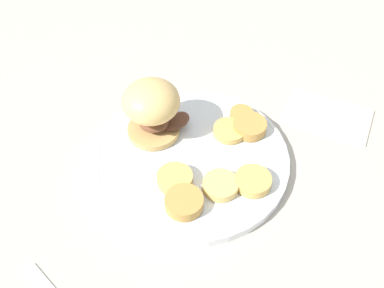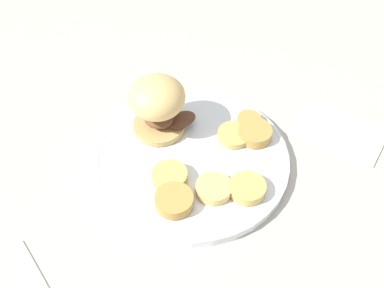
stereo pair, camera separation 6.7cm
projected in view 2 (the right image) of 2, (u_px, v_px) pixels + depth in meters
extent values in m
plane|color=#B2A899|center=(192.00, 162.00, 0.70)|extent=(4.00, 4.00, 0.00)
cylinder|color=white|center=(192.00, 159.00, 0.69)|extent=(0.30, 0.30, 0.02)
torus|color=white|center=(192.00, 156.00, 0.69)|extent=(0.30, 0.30, 0.01)
cylinder|color=tan|center=(159.00, 126.00, 0.72)|extent=(0.08, 0.08, 0.01)
ellipsoid|color=#4C281E|center=(156.00, 107.00, 0.71)|extent=(0.06, 0.06, 0.01)
ellipsoid|color=#563323|center=(182.00, 120.00, 0.71)|extent=(0.05, 0.06, 0.01)
ellipsoid|color=#563323|center=(157.00, 120.00, 0.70)|extent=(0.04, 0.03, 0.02)
ellipsoid|color=brown|center=(159.00, 118.00, 0.70)|extent=(0.06, 0.06, 0.02)
ellipsoid|color=#DBB26B|center=(157.00, 97.00, 0.67)|extent=(0.09, 0.09, 0.06)
cylinder|color=tan|center=(172.00, 177.00, 0.65)|extent=(0.05, 0.05, 0.02)
cylinder|color=#BC8942|center=(255.00, 133.00, 0.70)|extent=(0.05, 0.05, 0.02)
cylinder|color=#BC8942|center=(174.00, 201.00, 0.62)|extent=(0.05, 0.05, 0.02)
cylinder|color=tan|center=(247.00, 188.00, 0.63)|extent=(0.05, 0.05, 0.01)
cylinder|color=#DBB766|center=(214.00, 188.00, 0.64)|extent=(0.05, 0.05, 0.01)
cylinder|color=#BC8942|center=(249.00, 120.00, 0.72)|extent=(0.04, 0.04, 0.01)
cylinder|color=tan|center=(234.00, 135.00, 0.70)|extent=(0.05, 0.05, 0.01)
cube|color=silver|center=(32.00, 271.00, 0.58)|extent=(0.10, 0.05, 0.00)
cube|color=beige|center=(341.00, 131.00, 0.74)|extent=(0.14, 0.09, 0.01)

